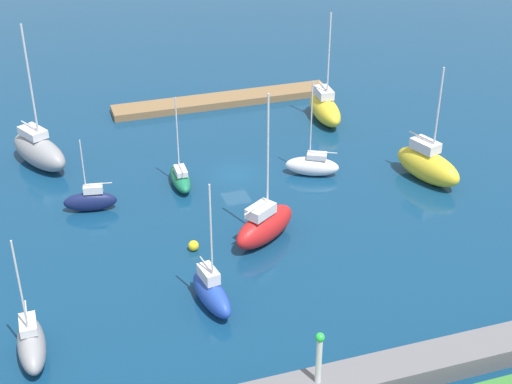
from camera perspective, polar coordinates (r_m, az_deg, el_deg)
name	(u,v)px	position (r m, az deg, el deg)	size (l,w,h in m)	color
water	(236,175)	(70.26, -1.55, 1.32)	(160.00, 160.00, 0.00)	navy
pier_dock	(223,100)	(85.65, -2.58, 7.04)	(25.08, 3.15, 0.80)	olive
breakwater	(369,378)	(47.81, 8.68, -13.88)	(55.46, 2.57, 1.43)	slate
harbor_beacon	(319,354)	(44.72, 4.86, -12.28)	(0.56, 0.56, 3.73)	silver
sailboat_yellow_west_end	(428,165)	(70.42, 13.01, 2.05)	(4.76, 7.67, 11.15)	yellow
sailboat_gray_by_breakwater	(31,344)	(51.03, -16.83, -11.05)	(1.83, 5.44, 9.29)	gray
sailboat_navy_along_channel	(90,200)	(65.69, -12.56, -0.64)	(4.70, 2.06, 6.78)	#141E4C
sailboat_red_lone_south	(265,225)	(59.82, 0.66, -2.55)	(6.81, 5.58, 12.70)	red
sailboat_green_center_basin	(180,178)	(68.31, -5.81, 1.10)	(1.70, 5.13, 8.63)	#19724C
sailboat_yellow_mid_basin	(325,108)	(81.08, 5.30, 6.40)	(2.95, 7.35, 12.03)	yellow
sailboat_gray_inner_mooring	(39,150)	(74.12, -16.29, 3.07)	(6.16, 8.36, 14.06)	gray
sailboat_white_near_pier	(312,165)	(69.99, 4.34, 2.05)	(5.28, 3.83, 9.38)	white
sailboat_blue_east_end	(211,292)	(53.16, -3.43, -7.66)	(2.54, 5.61, 10.08)	#2347B2
mooring_buoy_yellow	(194,246)	(59.42, -4.81, -4.11)	(0.86, 0.86, 0.86)	yellow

